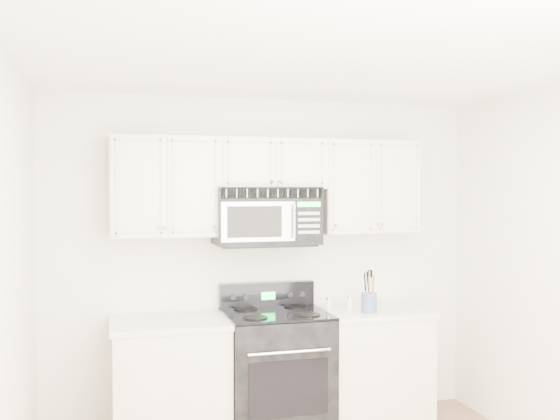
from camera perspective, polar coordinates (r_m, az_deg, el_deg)
name	(u,v)px	position (r m, az deg, el deg)	size (l,w,h in m)	color
room	(344,295)	(3.43, 5.87, -7.77)	(3.51, 3.51, 2.61)	brown
base_cabinet_left	(170,386)	(4.83, -10.00, -15.60)	(0.86, 0.65, 0.92)	beige
base_cabinet_right	(371,370)	(5.22, 8.34, -14.24)	(0.86, 0.65, 0.92)	beige
range	(276,371)	(4.94, -0.35, -14.47)	(0.77, 0.70, 1.12)	black
upper_cabinets	(270,182)	(4.89, -0.89, 2.58)	(2.44, 0.37, 0.75)	beige
microwave	(266,215)	(4.84, -1.26, -0.50)	(0.80, 0.45, 0.44)	black
utensil_crock	(369,301)	(4.93, 8.14, -8.27)	(0.12, 0.12, 0.33)	slate
shaker_salt	(329,304)	(5.01, 4.47, -8.52)	(0.04, 0.04, 0.10)	silver
shaker_pepper	(350,303)	(5.01, 6.41, -8.45)	(0.05, 0.05, 0.11)	silver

